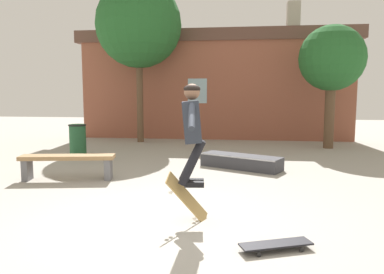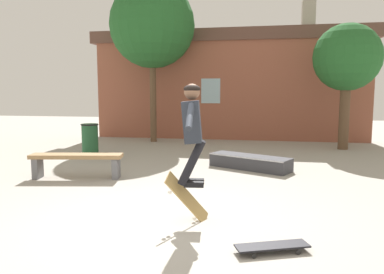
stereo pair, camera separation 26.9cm
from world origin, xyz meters
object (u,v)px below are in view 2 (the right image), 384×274
(skateboard_resting, at_px, (272,246))
(skater, at_px, (192,126))
(trash_bin, at_px, (90,139))
(park_bench, at_px, (77,160))
(tree_left, at_px, (152,26))
(skateboard_flipping, at_px, (187,199))
(skate_ledge, at_px, (250,162))
(tree_right, at_px, (347,59))

(skateboard_resting, bearing_deg, skater, 121.37)
(trash_bin, xyz_separation_m, skateboard_resting, (4.84, -5.55, -0.39))
(park_bench, distance_m, trash_bin, 2.83)
(park_bench, distance_m, skater, 3.63)
(skater, bearing_deg, tree_left, 102.99)
(trash_bin, height_order, skateboard_flipping, trash_bin)
(skate_ledge, bearing_deg, skateboard_resting, -58.37)
(tree_right, height_order, trash_bin, tree_right)
(skater, bearing_deg, skate_ledge, 73.03)
(skater, distance_m, skateboard_flipping, 0.99)
(trash_bin, relative_size, skater, 0.65)
(skate_ledge, xyz_separation_m, skateboard_resting, (0.40, -4.51, -0.08))
(tree_right, height_order, skateboard_flipping, tree_right)
(trash_bin, bearing_deg, skater, -51.47)
(park_bench, xyz_separation_m, trash_bin, (-0.99, 2.65, 0.09))
(skater, relative_size, skateboard_resting, 1.61)
(park_bench, height_order, trash_bin, trash_bin)
(tree_left, xyz_separation_m, park_bench, (0.09, -5.79, -3.66))
(trash_bin, distance_m, skateboard_flipping, 6.07)
(tree_right, bearing_deg, park_bench, -140.20)
(tree_left, xyz_separation_m, skate_ledge, (3.54, -4.18, -3.87))
(tree_left, relative_size, skateboard_resting, 6.53)
(skate_ledge, height_order, skateboard_flipping, skateboard_flipping)
(trash_bin, relative_size, skateboard_flipping, 1.13)
(tree_left, bearing_deg, skateboard_flipping, -70.37)
(trash_bin, height_order, skateboard_resting, trash_bin)
(trash_bin, xyz_separation_m, skateboard_flipping, (3.72, -4.79, -0.13))
(skateboard_resting, bearing_deg, skateboard_flipping, 124.04)
(trash_bin, bearing_deg, skate_ledge, -13.15)
(trash_bin, bearing_deg, tree_right, 19.13)
(tree_right, xyz_separation_m, park_bench, (-6.16, -5.13, -2.38))
(tree_left, bearing_deg, trash_bin, -105.93)
(park_bench, xyz_separation_m, skateboard_flipping, (2.73, -2.14, -0.04))
(park_bench, bearing_deg, skateboard_resting, -47.19)
(tree_right, height_order, skater, tree_right)
(tree_left, bearing_deg, park_bench, -89.08)
(skate_ledge, xyz_separation_m, skateboard_flipping, (-0.71, -3.75, 0.17))
(skateboard_flipping, distance_m, skateboard_resting, 1.37)
(skate_ledge, distance_m, skater, 3.95)
(skateboard_resting, bearing_deg, skate_ledge, 73.48)
(skateboard_resting, bearing_deg, park_bench, 121.40)
(tree_right, bearing_deg, tree_left, 173.94)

